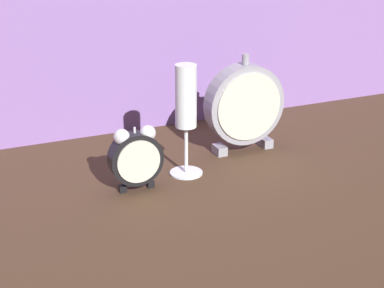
{
  "coord_description": "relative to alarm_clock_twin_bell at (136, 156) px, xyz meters",
  "views": [
    {
      "loc": [
        -0.44,
        -0.93,
        0.48
      ],
      "look_at": [
        0.0,
        0.08,
        0.05
      ],
      "focal_mm": 60.0,
      "sensor_mm": 36.0,
      "label": 1
    }
  ],
  "objects": [
    {
      "name": "ground_plane",
      "position": [
        0.13,
        -0.03,
        -0.06
      ],
      "size": [
        4.0,
        4.0,
        0.0
      ],
      "primitive_type": "plane",
      "color": "#422D1E"
    },
    {
      "name": "alarm_clock_twin_bell",
      "position": [
        0.0,
        0.0,
        0.0
      ],
      "size": [
        0.09,
        0.03,
        0.11
      ],
      "color": "black",
      "rests_on": "ground_plane"
    },
    {
      "name": "mantel_clock_silver",
      "position": [
        0.25,
        0.09,
        0.03
      ],
      "size": [
        0.16,
        0.04,
        0.2
      ],
      "color": "gray",
      "rests_on": "ground_plane"
    },
    {
      "name": "champagne_flute",
      "position": [
        0.11,
        0.03,
        0.07
      ],
      "size": [
        0.06,
        0.06,
        0.21
      ],
      "color": "silver",
      "rests_on": "ground_plane"
    }
  ]
}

